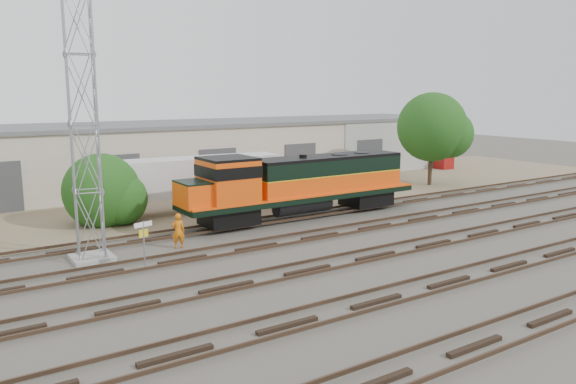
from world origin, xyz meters
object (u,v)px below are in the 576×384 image
locomotive (299,183)px  signal_tower (84,130)px  worker (178,231)px  semi_trailer (197,178)px

locomotive → signal_tower: (-13.19, -1.88, 3.89)m
worker → semi_trailer: bearing=-104.7°
locomotive → semi_trailer: 7.07m
signal_tower → worker: 6.73m
signal_tower → worker: (4.21, -0.38, -5.24)m
worker → semi_trailer: semi_trailer is taller
semi_trailer → worker: bearing=-116.3°
locomotive → signal_tower: signal_tower is taller
locomotive → worker: (-8.98, -2.27, -1.35)m
signal_tower → semi_trailer: signal_tower is taller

